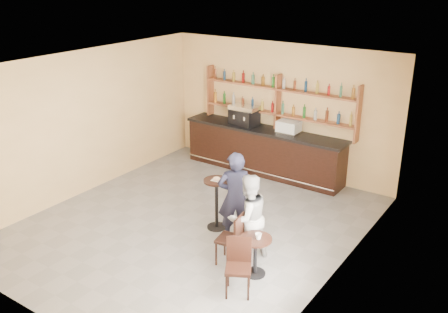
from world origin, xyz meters
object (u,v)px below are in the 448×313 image
Objects in this scene: chair_south at (238,268)px; pedestal_table at (217,204)px; espresso_machine at (244,115)px; bar_counter at (264,151)px; cafe_table at (255,256)px; man_main at (235,197)px; pastry_case at (289,127)px; patron_second at (248,217)px; chair_west at (230,239)px.

pedestal_table is at bearing 104.90° from chair_south.
espresso_machine is 0.68× the size of pedestal_table.
bar_counter is 6.11× the size of cafe_table.
espresso_machine is 3.67m from man_main.
pastry_case is 3.09m from pedestal_table.
pastry_case is (1.24, 0.00, -0.09)m from espresso_machine.
bar_counter is 3.95m from patron_second.
espresso_machine is at bearing 113.03° from pedestal_table.
pedestal_table is at bearing -57.31° from man_main.
pedestal_table is 1.12× the size of chair_south.
pedestal_table is at bearing -143.88° from chair_west.
espresso_machine reaches higher than cafe_table.
bar_counter reaches higher than cafe_table.
pedestal_table is at bearing -91.14° from patron_second.
espresso_machine is 4.88m from cafe_table.
cafe_table is (0.91, -0.76, -0.54)m from man_main.
chair_west is at bearing 103.26° from chair_south.
bar_counter is at bearing 170.71° from pastry_case.
cafe_table is at bearing -32.78° from pedestal_table.
bar_counter is 1.00m from espresso_machine.
man_main is (0.56, -3.16, -0.41)m from pastry_case.
patron_second is (2.33, -3.53, -0.60)m from espresso_machine.
cafe_table is (2.14, -3.92, -0.22)m from bar_counter.
patron_second is (-0.39, 0.39, 0.44)m from cafe_table.
patron_second is at bearing 135.35° from cafe_table.
man_main is 1.30m from cafe_table.
man_main is at bearing -51.98° from espresso_machine.
bar_counter is at bearing 102.96° from pedestal_table.
espresso_machine is (-0.58, 0.00, 0.82)m from bar_counter.
chair_south is (1.50, -1.53, -0.05)m from pedestal_table.
bar_counter is 4.47m from cafe_table.
patron_second is at bearing 84.67° from chair_south.
chair_south is (0.05, -0.60, 0.12)m from cafe_table.
bar_counter is 4.08× the size of pedestal_table.
chair_south is (2.77, -4.52, -0.93)m from espresso_machine.
patron_second is at bearing -63.73° from bar_counter.
espresso_machine is at bearing -99.84° from man_main.
pastry_case is at bearing -136.74° from patron_second.
patron_second is at bearing -82.21° from pastry_case.
pedestal_table is (0.69, -2.99, -0.05)m from bar_counter.
chair_south is at bearing 50.29° from patron_second.
patron_second is at bearing -27.32° from pedestal_table.
pedestal_table is 0.67m from man_main.
man_main is 1.91× the size of chair_south.
cafe_table is 0.61m from chair_south.
pedestal_table is (1.27, -2.99, -0.87)m from espresso_machine.
patron_second is at bearing 145.46° from chair_west.
man_main reaches higher than patron_second.
chair_south is (0.60, -0.65, -0.01)m from chair_west.
bar_counter is at bearing 86.36° from chair_south.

